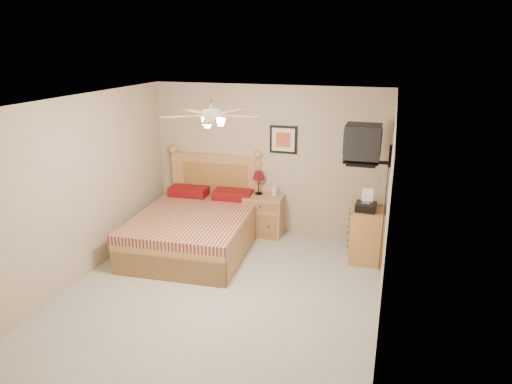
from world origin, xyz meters
TOP-DOWN VIEW (x-y plane):
  - floor at (0.00, 0.00)m, footprint 4.50×4.50m
  - ceiling at (0.00, 0.00)m, footprint 4.00×4.50m
  - wall_back at (0.00, 2.25)m, footprint 4.00×0.04m
  - wall_front at (0.00, -2.25)m, footprint 4.00×0.04m
  - wall_left at (-2.00, 0.00)m, footprint 0.04×4.50m
  - wall_right at (2.00, 0.00)m, footprint 0.04×4.50m
  - bed at (-0.88, 1.12)m, footprint 1.81×2.31m
  - nightstand at (0.01, 2.00)m, footprint 0.66×0.50m
  - table_lamp at (-0.11, 2.07)m, footprint 0.26×0.26m
  - lotion_bottle at (0.18, 2.06)m, footprint 0.10×0.10m
  - framed_picture at (0.27, 2.23)m, footprint 0.46×0.04m
  - dresser at (1.73, 1.57)m, footprint 0.53×0.71m
  - fax_machine at (1.71, 1.47)m, footprint 0.31×0.32m
  - magazine_lower at (1.67, 1.78)m, footprint 0.30×0.34m
  - magazine_upper at (1.71, 1.81)m, footprint 0.26×0.31m
  - wall_tv at (1.75, 1.34)m, footprint 0.56×0.46m
  - ceiling_fan at (0.00, -0.20)m, footprint 1.14×1.14m

SIDE VIEW (x-z plane):
  - floor at x=0.00m, z-range 0.00..0.00m
  - nightstand at x=0.01m, z-range 0.00..0.69m
  - dresser at x=1.73m, z-range 0.00..0.80m
  - bed at x=-0.88m, z-range 0.00..1.43m
  - lotion_bottle at x=0.18m, z-range 0.69..0.91m
  - magazine_lower at x=1.67m, z-range 0.80..0.82m
  - magazine_upper at x=1.71m, z-range 0.82..0.84m
  - table_lamp at x=-0.11m, z-range 0.69..1.09m
  - fax_machine at x=1.71m, z-range 0.80..1.11m
  - wall_back at x=0.00m, z-range 0.00..2.50m
  - wall_front at x=0.00m, z-range 0.00..2.50m
  - wall_left at x=-2.00m, z-range 0.00..2.50m
  - wall_right at x=2.00m, z-range 0.00..2.50m
  - framed_picture at x=0.27m, z-range 1.39..1.85m
  - wall_tv at x=1.75m, z-range 1.52..2.10m
  - ceiling_fan at x=0.00m, z-range 2.22..2.50m
  - ceiling at x=0.00m, z-range 2.48..2.52m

